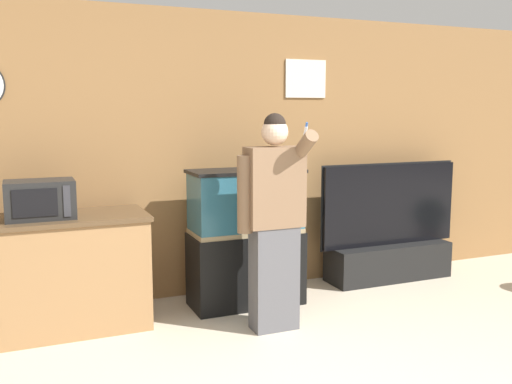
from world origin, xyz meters
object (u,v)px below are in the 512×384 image
microwave (40,199)px  aquarium_on_stand (246,238)px  tv_on_stand (389,246)px  counter_island (36,276)px  person_standing (273,219)px

microwave → aquarium_on_stand: (1.67, 0.04, -0.45)m
aquarium_on_stand → tv_on_stand: (1.63, 0.16, -0.26)m
aquarium_on_stand → tv_on_stand: bearing=5.6°
counter_island → tv_on_stand: 3.36m
tv_on_stand → person_standing: size_ratio=0.92×
aquarium_on_stand → person_standing: (-0.02, -0.62, 0.28)m
aquarium_on_stand → person_standing: 0.68m
microwave → tv_on_stand: bearing=3.4°
person_standing → aquarium_on_stand: bearing=88.3°
aquarium_on_stand → tv_on_stand: 1.65m
counter_island → tv_on_stand: bearing=2.5°
microwave → tv_on_stand: microwave is taller
aquarium_on_stand → tv_on_stand: size_ratio=0.78×
counter_island → person_standing: bearing=-20.3°
counter_island → person_standing: person_standing is taller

